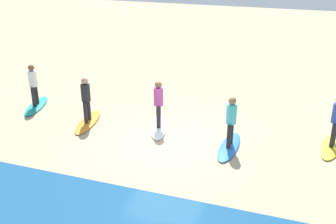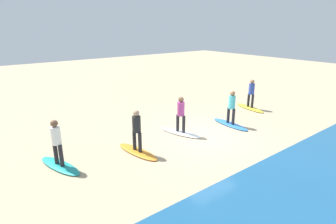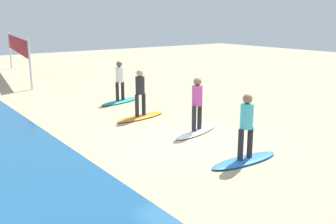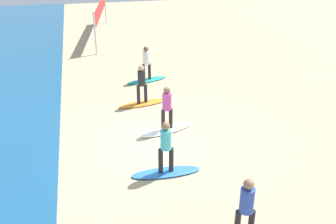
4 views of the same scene
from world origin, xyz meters
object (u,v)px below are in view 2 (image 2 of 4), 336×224
object	(u,v)px
surfer_yellow	(251,91)
surfboard_blue	(230,124)
surfer_orange	(137,128)
surfboard_teal	(60,166)
surfer_teal	(56,139)
surfboard_yellow	(250,108)
surfer_white	(181,112)
surfboard_white	(181,133)
surfboard_orange	(138,152)
surfer_blue	(232,105)

from	to	relation	value
surfer_yellow	surfboard_blue	world-z (taller)	surfer_yellow
surfer_orange	surfboard_teal	distance (m)	2.97
surfer_teal	surfboard_yellow	bearing A→B (deg)	-178.95
surfboard_blue	surfer_white	bearing A→B (deg)	-102.63
surfer_orange	surfer_teal	world-z (taller)	same
surfboard_white	surfboard_orange	distance (m)	2.59
surfer_yellow	surfboard_orange	world-z (taller)	surfer_yellow
surfer_blue	surfer_white	bearing A→B (deg)	-14.18
surfboard_yellow	surfboard_orange	world-z (taller)	same
surfboard_blue	surfer_white	xyz separation A→B (m)	(2.63, -0.66, 0.99)
surfer_blue	surfer_yellow	bearing A→B (deg)	-160.08
surfboard_white	surfer_white	bearing A→B (deg)	-107.42
surfboard_blue	surfer_blue	bearing A→B (deg)	1.55
surfboard_blue	surfer_orange	bearing A→B (deg)	-90.78
surfboard_blue	surfer_orange	xyz separation A→B (m)	(5.18, -0.21, 0.99)
surfer_yellow	surfer_blue	size ratio (longest dim) A/B	1.00
surfboard_yellow	surfer_blue	bearing A→B (deg)	-59.88
surfboard_orange	surfer_teal	xyz separation A→B (m)	(2.71, -0.70, 0.99)
surfer_blue	surfboard_orange	size ratio (longest dim) A/B	0.78
surfer_blue	surfboard_orange	xyz separation A→B (m)	(5.18, -0.21, -0.99)
surfboard_blue	surfer_yellow	bearing A→B (deg)	111.47
surfboard_blue	surfer_orange	size ratio (longest dim) A/B	1.28
surfboard_blue	surfboard_teal	size ratio (longest dim) A/B	1.00
surfer_white	surfer_teal	xyz separation A→B (m)	(5.26, -0.25, 0.00)
surfboard_white	surfer_blue	bearing A→B (deg)	58.40
surfboard_yellow	surfboard_white	distance (m)	5.72
surfer_orange	surfer_teal	distance (m)	2.80
surfboard_white	surfer_white	xyz separation A→B (m)	(0.00, 0.00, 0.99)
surfer_yellow	surfer_teal	size ratio (longest dim) A/B	1.00
surfboard_orange	surfboard_white	bearing A→B (deg)	90.55
surfboard_yellow	surfboard_teal	bearing A→B (deg)	-78.75
surfboard_white	surfboard_teal	bearing A→B (deg)	-110.13
surfboard_teal	surfboard_orange	bearing A→B (deg)	59.13
surfboard_blue	surfer_blue	xyz separation A→B (m)	(0.00, 0.00, 0.99)
surfer_yellow	surfboard_teal	size ratio (longest dim) A/B	0.78
surfboard_white	surfer_teal	distance (m)	5.36
surfboard_yellow	surfboard_blue	bearing A→B (deg)	-59.88
surfer_teal	surfer_white	bearing A→B (deg)	177.29
surfer_white	surfboard_orange	xyz separation A→B (m)	(2.55, 0.45, -0.99)
surfboard_orange	surfer_teal	bearing A→B (deg)	-114.12
surfer_white	surfer_orange	bearing A→B (deg)	10.11
surfer_blue	surfer_teal	size ratio (longest dim) A/B	1.00
surfer_yellow	surfboard_orange	size ratio (longest dim) A/B	0.78
surfer_blue	surfboard_orange	distance (m)	5.28
surfer_white	surfer_orange	distance (m)	2.59
surfboard_yellow	surfer_white	world-z (taller)	surfer_white
surfboard_yellow	surfer_teal	bearing A→B (deg)	-78.75
surfer_yellow	surfboard_yellow	bearing A→B (deg)	-90.00
surfboard_white	surfboard_teal	distance (m)	5.26
surfboard_yellow	surfer_orange	world-z (taller)	surfer_orange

